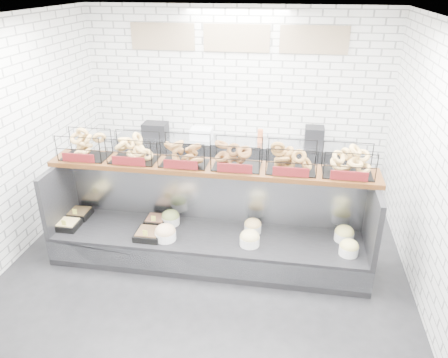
# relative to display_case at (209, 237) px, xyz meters

# --- Properties ---
(ground) EXTENTS (5.50, 5.50, 0.00)m
(ground) POSITION_rel_display_case_xyz_m (-0.00, -0.34, -0.32)
(ground) COLOR black
(ground) RESTS_ON ground
(room_shell) EXTENTS (5.02, 5.51, 3.01)m
(room_shell) POSITION_rel_display_case_xyz_m (-0.00, 0.26, 1.73)
(room_shell) COLOR white
(room_shell) RESTS_ON ground
(display_case) EXTENTS (4.00, 0.90, 1.20)m
(display_case) POSITION_rel_display_case_xyz_m (0.00, 0.00, 0.00)
(display_case) COLOR black
(display_case) RESTS_ON ground
(bagel_shelf) EXTENTS (4.10, 0.50, 0.40)m
(bagel_shelf) POSITION_rel_display_case_xyz_m (0.00, 0.17, 1.07)
(bagel_shelf) COLOR #3D1F0D
(bagel_shelf) RESTS_ON display_case
(prep_counter) EXTENTS (4.00, 0.60, 1.20)m
(prep_counter) POSITION_rel_display_case_xyz_m (-0.01, 2.09, 0.14)
(prep_counter) COLOR #93969B
(prep_counter) RESTS_ON ground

